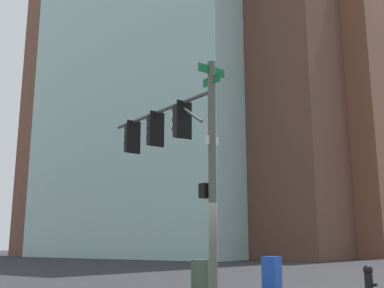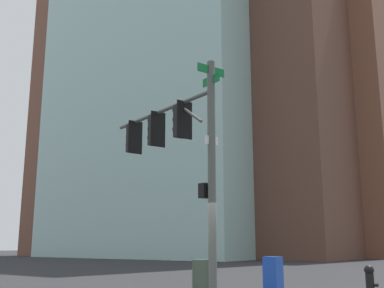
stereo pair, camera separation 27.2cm
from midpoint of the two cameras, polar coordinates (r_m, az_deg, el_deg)
name	(u,v)px [view 2 (the right image)]	position (r m, az deg, el deg)	size (l,w,h in m)	color
signal_pole_assembly	(175,143)	(14.35, -1.57, 0.12)	(5.44, 2.00, 6.51)	#4C514C
fire_hydrant	(370,280)	(13.96, 21.33, -15.15)	(0.34, 0.26, 0.87)	black
litter_bin	(201,275)	(15.07, 1.67, -15.65)	(0.56, 0.56, 0.95)	#384738
newspaper_box	(273,274)	(15.05, 10.35, -15.28)	(0.44, 0.56, 1.05)	#193FA5
building_brick_nearside	(250,72)	(61.14, 7.13, 8.70)	(25.69, 21.00, 46.07)	brown
building_brick_midblock	(134,71)	(66.21, -6.93, 8.76)	(23.59, 16.62, 49.79)	brown
building_brick_farside	(324,120)	(63.23, 15.82, 2.84)	(18.02, 14.42, 34.46)	brown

